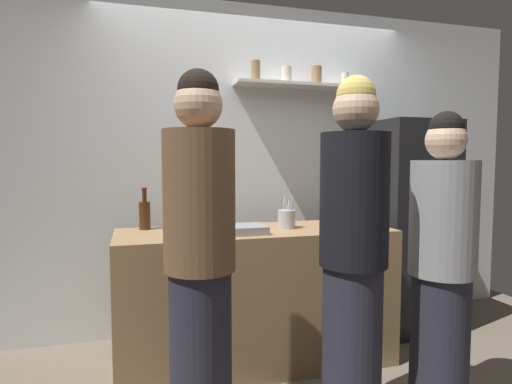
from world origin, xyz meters
name	(u,v)px	position (x,y,z in m)	size (l,w,h in m)	color
back_wall_assembly	(256,167)	(0.00, 1.25, 1.30)	(4.80, 0.32, 2.60)	white
refrigerator	(404,225)	(1.15, 0.85, 0.84)	(0.58, 0.69, 1.67)	black
counter	(256,297)	(-0.20, 0.54, 0.45)	(1.80, 0.62, 0.91)	#9E7A51
baking_pan	(238,230)	(-0.35, 0.43, 0.93)	(0.34, 0.24, 0.05)	gray
utensil_holder	(287,219)	(0.02, 0.55, 0.97)	(0.12, 0.12, 0.22)	#B2B2B7
wine_bottle_amber_glass	(145,214)	(-0.91, 0.76, 1.01)	(0.07, 0.07, 0.28)	#472814
wine_bottle_dark_glass	(330,214)	(0.27, 0.42, 1.01)	(0.08, 0.08, 0.27)	black
water_bottle_plastic	(374,215)	(0.57, 0.35, 1.00)	(0.08, 0.08, 0.21)	silver
person_brown_jacket	(200,259)	(-0.67, -0.14, 0.89)	(0.34, 0.34, 1.78)	#262633
person_blonde	(353,255)	(0.08, -0.25, 0.89)	(0.34, 0.34, 1.78)	#262633
person_grey_hoodie	(442,268)	(0.58, -0.28, 0.79)	(0.34, 0.34, 1.62)	#262633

